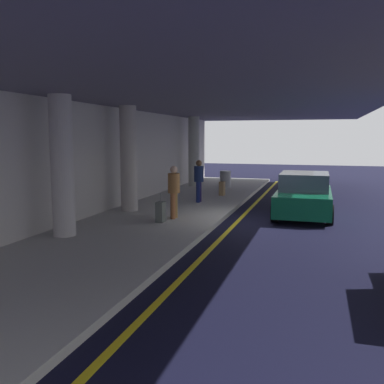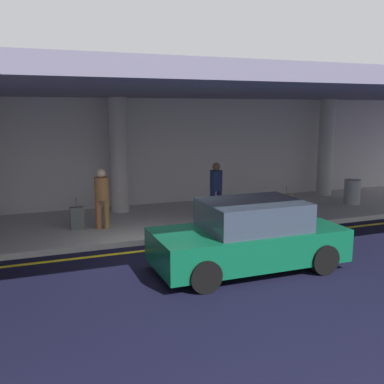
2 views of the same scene
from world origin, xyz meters
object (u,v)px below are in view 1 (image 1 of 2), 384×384
Objects in this scene: support_column_center at (194,152)px; suitcase_upright_primary at (161,212)px; support_column_left_mid at (129,159)px; suitcase_upright_secondary at (222,188)px; support_column_far_left at (62,166)px; traveler_with_luggage at (174,188)px; person_waiting_for_ride at (199,178)px; car_dark_green at (304,196)px; trash_bin_steel at (225,179)px.

support_column_center is 9.86m from suitcase_upright_primary.
support_column_left_mid and support_column_center have the same top height.
support_column_left_mid reaches higher than suitcase_upright_secondary.
support_column_far_left is 3.77m from traveler_with_luggage.
suitcase_upright_primary is (-1.58, -1.78, -1.51)m from support_column_left_mid.
support_column_center is 9.17m from traveler_with_luggage.
person_waiting_for_ride is at bearing -86.69° from traveler_with_luggage.
support_column_center is 4.06× the size of suitcase_upright_primary.
suitcase_upright_primary is at bearing -49.10° from car_dark_green.
support_column_left_mid is 2.17× the size of person_waiting_for_ride.
support_column_left_mid is 3.29m from person_waiting_for_ride.
support_column_far_left is 1.00× the size of support_column_left_mid.
support_column_left_mid reaches higher than traveler_with_luggage.
trash_bin_steel is at bearing -8.32° from support_column_far_left.
support_column_left_mid is at bearing -99.57° from person_waiting_for_ride.
person_waiting_for_ride is (6.61, -1.81, -0.86)m from support_column_far_left.
support_column_center reaches higher than car_dark_green.
person_waiting_for_ride is (1.04, 4.09, 0.40)m from car_dark_green.
support_column_far_left is 4.29× the size of trash_bin_steel.
car_dark_green is at bearing -137.51° from support_column_center.
car_dark_green is (5.56, -5.90, -1.26)m from support_column_far_left.
support_column_center is 4.06× the size of suitcase_upright_secondary.
person_waiting_for_ride is (-5.39, -1.81, -0.86)m from support_column_center.
car_dark_green is 4.56× the size of suitcase_upright_primary.
traveler_with_luggage is (-0.91, -1.98, -0.86)m from support_column_left_mid.
support_column_far_left is 1.00× the size of support_column_center.
support_column_center is 4.17m from suitcase_upright_secondary.
suitcase_upright_primary is at bearing -65.19° from person_waiting_for_ride.
trash_bin_steel is at bearing -4.17° from suitcase_upright_secondary.
person_waiting_for_ride is 1.87× the size of suitcase_upright_secondary.
support_column_far_left is 12.00m from support_column_center.
support_column_center is at bearing -76.98° from traveler_with_luggage.
trash_bin_steel is (7.88, -1.74, -1.40)m from support_column_left_mid.
car_dark_green is (-6.44, -5.90, -1.26)m from support_column_center.
suitcase_upright_secondary is (2.23, -0.45, -0.65)m from person_waiting_for_ride.
support_column_center is 2.23m from trash_bin_steel.
person_waiting_for_ride is at bearing -34.71° from support_column_left_mid.
suitcase_upright_secondary is (3.28, 3.64, -0.25)m from car_dark_green.
person_waiting_for_ride is at bearing 8.97° from suitcase_upright_primary.
traveler_with_luggage is at bearing -54.24° from car_dark_green.
traveler_with_luggage is at bearing -7.01° from suitcase_upright_primary.
suitcase_upright_secondary is at bearing -14.30° from support_column_far_left.
suitcase_upright_primary is (-3.14, 4.11, -0.25)m from car_dark_green.
suitcase_upright_secondary is at bearing 5.11° from suitcase_upright_primary.
suitcase_upright_primary is (-0.67, 0.20, -0.65)m from traveler_with_luggage.
support_column_far_left is at bearing -43.15° from car_dark_green.
support_column_center is at bearing -134.00° from car_dark_green.
person_waiting_for_ride is at bearing -161.49° from support_column_center.
support_column_left_mid reaches higher than car_dark_green.
support_column_left_mid is at bearing 0.00° from support_column_far_left.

